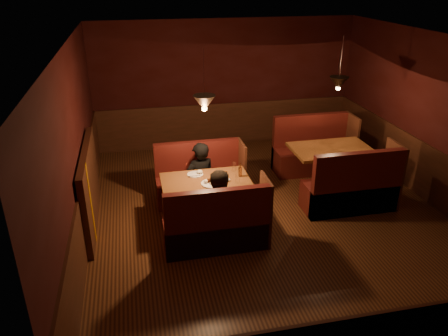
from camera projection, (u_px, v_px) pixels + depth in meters
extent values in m
cube|color=#371E12|center=(269.00, 215.00, 7.52)|extent=(6.00, 7.00, 0.01)
cube|color=black|center=(277.00, 41.00, 6.31)|extent=(6.00, 7.00, 0.01)
cube|color=black|center=(225.00, 84.00, 10.03)|extent=(6.00, 0.01, 2.90)
cube|color=black|center=(397.00, 273.00, 3.79)|extent=(6.00, 0.01, 2.90)
cube|color=black|center=(75.00, 151.00, 6.34)|extent=(0.01, 7.00, 2.90)
cube|color=black|center=(440.00, 123.00, 7.49)|extent=(0.01, 7.00, 2.90)
cube|color=#371F12|center=(226.00, 124.00, 10.40)|extent=(6.00, 0.04, 1.00)
cube|color=#371F12|center=(85.00, 208.00, 6.73)|extent=(0.04, 7.00, 1.00)
cube|color=#371F12|center=(428.00, 173.00, 7.88)|extent=(0.04, 7.00, 1.00)
cube|color=#371F12|center=(90.00, 187.00, 7.04)|extent=(0.10, 2.20, 1.30)
cube|color=orange|center=(91.00, 203.00, 6.56)|extent=(0.01, 0.12, 1.30)
cylinder|color=#333333|center=(204.00, 76.00, 6.32)|extent=(0.01, 0.01, 0.80)
cone|color=black|center=(204.00, 103.00, 6.49)|extent=(0.34, 0.34, 0.22)
sphere|color=#FFBF72|center=(204.00, 108.00, 6.52)|extent=(0.08, 0.08, 0.08)
cylinder|color=#333333|center=(341.00, 60.00, 7.43)|extent=(0.01, 0.01, 0.80)
cone|color=black|center=(339.00, 83.00, 7.60)|extent=(0.34, 0.34, 0.22)
sphere|color=#FFBF72|center=(338.00, 88.00, 7.64)|extent=(0.08, 0.08, 0.08)
cube|color=brown|center=(206.00, 182.00, 7.03)|extent=(1.43, 0.87, 0.05)
cylinder|color=#371F12|center=(206.00, 202.00, 7.19)|extent=(0.14, 0.14, 0.71)
cylinder|color=#371F12|center=(207.00, 220.00, 7.33)|extent=(0.57, 0.57, 0.04)
cylinder|color=silver|center=(210.00, 184.00, 6.88)|extent=(0.29, 0.29, 0.02)
cube|color=black|center=(210.00, 181.00, 6.92)|extent=(0.09, 0.08, 0.04)
ellipsoid|color=silver|center=(206.00, 181.00, 6.88)|extent=(0.07, 0.07, 0.06)
cube|color=tan|center=(212.00, 183.00, 6.84)|extent=(0.09, 0.08, 0.03)
cylinder|color=silver|center=(213.00, 184.00, 6.83)|extent=(0.11, 0.09, 0.01)
cylinder|color=silver|center=(195.00, 174.00, 7.20)|extent=(0.26, 0.26, 0.02)
ellipsoid|color=beige|center=(200.00, 172.00, 7.21)|extent=(0.10, 0.10, 0.06)
cube|color=silver|center=(194.00, 176.00, 7.11)|extent=(0.20, 0.02, 0.00)
cylinder|color=white|center=(226.00, 175.00, 7.11)|extent=(0.05, 0.05, 0.09)
cylinder|color=white|center=(234.00, 167.00, 7.30)|extent=(0.08, 0.08, 0.15)
cylinder|color=white|center=(238.00, 179.00, 6.89)|extent=(0.08, 0.08, 0.15)
cylinder|color=#47230F|center=(240.00, 172.00, 7.11)|extent=(0.06, 0.06, 0.16)
cylinder|color=#47230F|center=(240.00, 165.00, 7.06)|extent=(0.03, 0.03, 0.07)
ellipsoid|color=white|center=(228.00, 180.00, 6.97)|extent=(0.12, 0.11, 0.04)
cube|color=#4F1814|center=(199.00, 189.00, 7.90)|extent=(1.53, 0.56, 0.46)
cube|color=#4F1814|center=(197.00, 169.00, 7.97)|extent=(1.53, 0.12, 1.07)
cube|color=#371F12|center=(241.00, 170.00, 7.92)|extent=(0.04, 0.56, 1.07)
cube|color=#4F1814|center=(215.00, 233.00, 6.59)|extent=(1.53, 0.56, 0.46)
cube|color=#4F1814|center=(218.00, 223.00, 6.26)|extent=(1.53, 0.12, 1.07)
cube|color=#371F12|center=(265.00, 210.00, 6.61)|extent=(0.04, 0.56, 1.07)
cube|color=brown|center=(331.00, 149.00, 8.12)|extent=(1.47, 0.94, 0.06)
cylinder|color=#371F12|center=(329.00, 170.00, 8.29)|extent=(0.15, 0.15, 0.77)
cylinder|color=#371F12|center=(327.00, 187.00, 8.44)|extent=(0.62, 0.62, 0.04)
cube|color=#4F1814|center=(312.00, 160.00, 9.06)|extent=(1.58, 0.61, 0.50)
cube|color=#4F1814|center=(309.00, 141.00, 9.13)|extent=(1.58, 0.13, 1.16)
cube|color=#371F12|center=(350.00, 142.00, 9.08)|extent=(0.04, 0.61, 1.16)
cube|color=#4F1814|center=(348.00, 195.00, 7.63)|extent=(1.58, 0.61, 0.50)
cube|color=#4F1814|center=(357.00, 185.00, 7.29)|extent=(1.58, 0.13, 1.16)
cube|color=#371F12|center=(393.00, 174.00, 7.65)|extent=(0.04, 0.61, 1.16)
imported|color=black|center=(200.00, 165.00, 7.53)|extent=(0.63, 0.49, 1.54)
imported|color=black|center=(222.00, 197.00, 6.48)|extent=(0.83, 0.69, 1.54)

